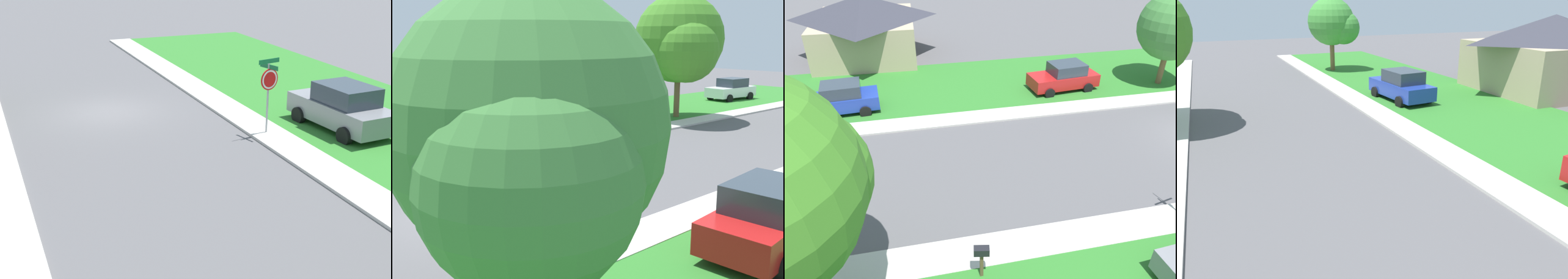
% 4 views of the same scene
% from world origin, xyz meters
% --- Properties ---
extents(sidewalk_east, '(1.40, 56.00, 0.10)m').
position_xyz_m(sidewalk_east, '(4.70, 12.00, 0.05)').
color(sidewalk_east, beige).
rests_on(sidewalk_east, ground).
extents(lawn_east, '(8.00, 56.00, 0.08)m').
position_xyz_m(lawn_east, '(9.40, 12.00, 0.04)').
color(lawn_east, '#2D7528').
rests_on(lawn_east, ground).
extents(sidewalk_west, '(1.40, 56.00, 0.10)m').
position_xyz_m(sidewalk_west, '(-4.70, 12.00, 0.05)').
color(sidewalk_west, beige).
rests_on(sidewalk_west, ground).
extents(car_blue_behind_trees, '(2.29, 4.43, 1.76)m').
position_xyz_m(car_blue_behind_trees, '(6.95, 18.19, 0.87)').
color(car_blue_behind_trees, '#1E389E').
rests_on(car_blue_behind_trees, ground).
extents(car_red_near_corner, '(2.35, 4.45, 1.76)m').
position_xyz_m(car_red_near_corner, '(7.28, 4.62, 0.87)').
color(car_red_near_corner, red).
rests_on(car_red_near_corner, ground).
extents(tree_sidewalk_mid, '(4.51, 4.19, 5.94)m').
position_xyz_m(tree_sidewalk_mid, '(7.01, -2.11, 3.70)').
color(tree_sidewalk_mid, brown).
rests_on(tree_sidewalk_mid, ground).
extents(house_right_setback, '(9.21, 8.04, 4.60)m').
position_xyz_m(house_right_setback, '(16.70, 17.02, 2.38)').
color(house_right_setback, tan).
rests_on(house_right_setback, ground).
extents(mailbox, '(0.33, 0.52, 1.31)m').
position_xyz_m(mailbox, '(-5.67, 12.82, 1.01)').
color(mailbox, brown).
rests_on(mailbox, ground).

